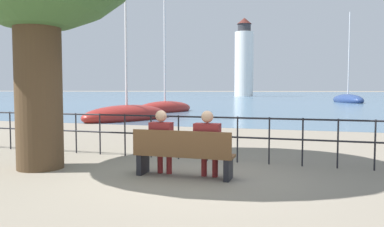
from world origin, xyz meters
name	(u,v)px	position (x,y,z in m)	size (l,w,h in m)	color
ground_plane	(184,177)	(0.00, 0.00, 0.00)	(1000.00, 1000.00, 0.00)	gray
harbor_water	(304,94)	(0.00, 159.16, 0.00)	(600.00, 300.00, 0.01)	slate
park_bench	(183,154)	(0.00, -0.06, 0.44)	(1.91, 0.45, 0.90)	brown
seated_person_left	(162,139)	(-0.46, 0.01, 0.69)	(0.43, 0.35, 1.26)	maroon
seated_person_right	(208,141)	(0.46, 0.01, 0.70)	(0.48, 0.35, 1.27)	maroon
promenade_railing	(207,131)	(0.00, 1.68, 0.69)	(14.24, 0.04, 1.05)	black
sailboat_0	(165,108)	(-8.01, 19.24, 0.30)	(3.62, 6.04, 9.59)	maroon
sailboat_3	(127,114)	(-7.26, 11.68, 0.32)	(3.93, 6.08, 11.37)	maroon
sailboat_4	(348,100)	(7.01, 46.03, 0.35)	(4.67, 8.26, 12.15)	navy
harbor_lighthouse	(244,60)	(-13.80, 88.19, 9.19)	(4.66, 4.66, 19.75)	white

